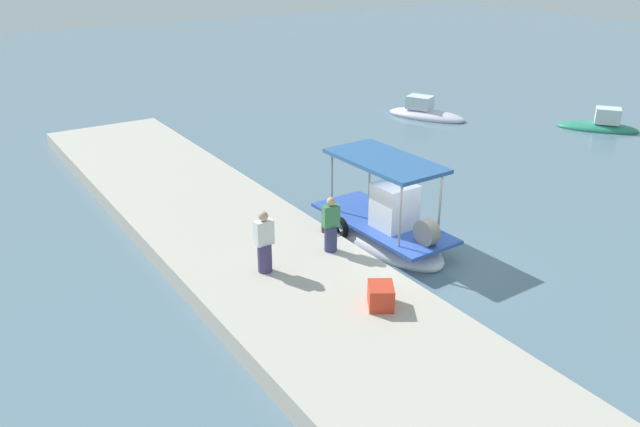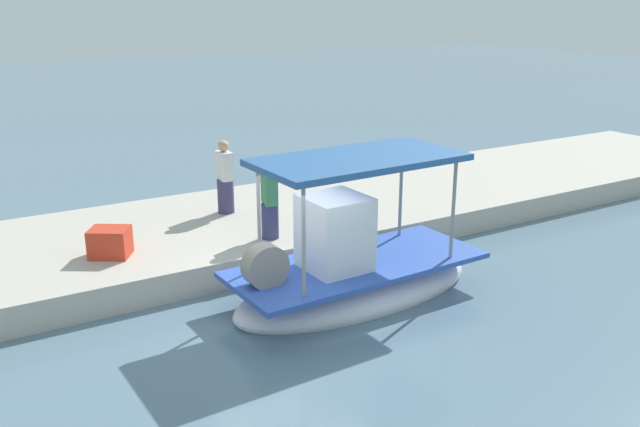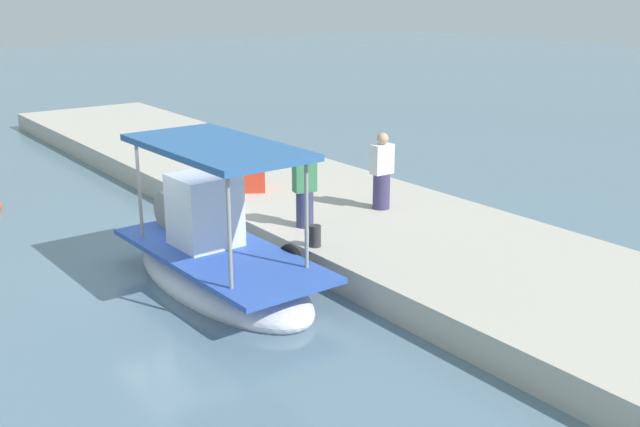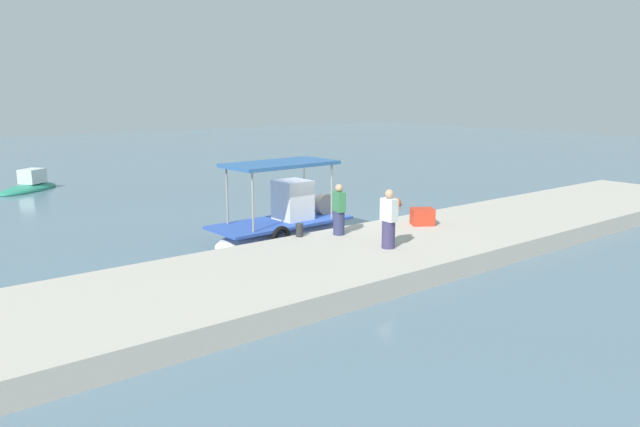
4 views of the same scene
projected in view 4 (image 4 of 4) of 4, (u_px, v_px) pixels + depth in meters
ground_plane at (312, 235)px, 21.75m from camera, size 120.00×120.00×0.00m
dock_quay at (394, 251)px, 18.43m from camera, size 36.00×5.14×0.60m
main_fishing_boat at (283, 226)px, 20.78m from camera, size 5.28×2.31×3.14m
fisherman_near_bollard at (339, 212)px, 19.09m from camera, size 0.44×0.51×1.66m
fisherman_by_crate at (389, 222)px, 17.43m from camera, size 0.40×0.50×1.77m
mooring_bollard at (299, 230)px, 18.94m from camera, size 0.24×0.24×0.43m
cargo_crate at (422, 217)px, 20.61m from camera, size 0.96×0.92×0.58m
marker_buoy at (396, 203)px, 27.36m from camera, size 0.51×0.51×0.51m
moored_boat_near at (29, 187)px, 31.47m from camera, size 4.01×3.58×1.37m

